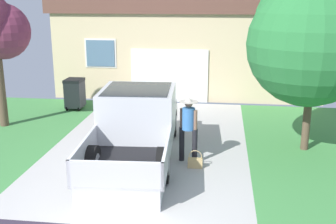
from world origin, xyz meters
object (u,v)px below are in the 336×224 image
object	(u,v)px
person_with_hat	(188,124)
pickup_truck	(137,126)
front_yard_tree	(308,37)
wheeled_trash_bin	(75,93)
handbag	(195,162)
house_with_garage	(191,39)

from	to	relation	value
person_with_hat	pickup_truck	bearing A→B (deg)	5.34
front_yard_tree	wheeled_trash_bin	distance (m)	8.30
pickup_truck	person_with_hat	size ratio (longest dim) A/B	3.21
front_yard_tree	handbag	bearing A→B (deg)	-147.38
person_with_hat	handbag	distance (m)	0.92
house_with_garage	wheeled_trash_bin	size ratio (longest dim) A/B	9.82
person_with_hat	front_yard_tree	size ratio (longest dim) A/B	0.36
house_with_garage	wheeled_trash_bin	distance (m)	6.17
handbag	house_with_garage	size ratio (longest dim) A/B	0.04
pickup_truck	wheeled_trash_bin	world-z (taller)	pickup_truck
person_with_hat	handbag	world-z (taller)	person_with_hat
pickup_truck	wheeled_trash_bin	bearing A→B (deg)	123.91
person_with_hat	front_yard_tree	world-z (taller)	front_yard_tree
house_with_garage	wheeled_trash_bin	world-z (taller)	house_with_garage
pickup_truck	house_with_garage	size ratio (longest dim) A/B	0.49
house_with_garage	person_with_hat	bearing A→B (deg)	-85.84
front_yard_tree	wheeled_trash_bin	xyz separation A→B (m)	(-7.33, 3.09, -2.37)
front_yard_tree	person_with_hat	bearing A→B (deg)	-154.64
handbag	front_yard_tree	xyz separation A→B (m)	(2.68, 1.71, 2.83)
handbag	house_with_garage	distance (m)	9.67
handbag	wheeled_trash_bin	xyz separation A→B (m)	(-4.65, 4.80, 0.46)
handbag	person_with_hat	bearing A→B (deg)	119.84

